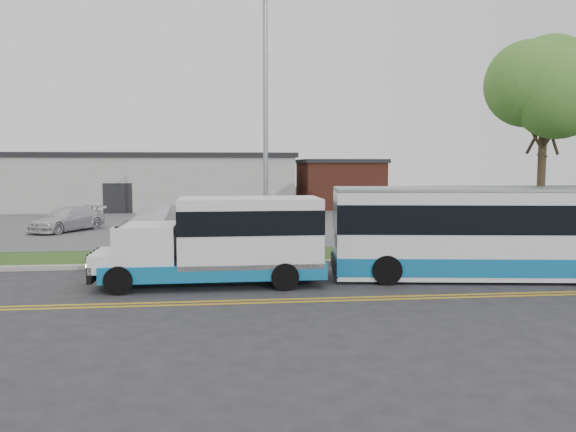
{
  "coord_description": "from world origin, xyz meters",
  "views": [
    {
      "loc": [
        1.52,
        -18.1,
        3.5
      ],
      "look_at": [
        3.8,
        2.43,
        1.6
      ],
      "focal_mm": 35.0,
      "sensor_mm": 36.0,
      "label": 1
    }
  ],
  "objects": [
    {
      "name": "curb",
      "position": [
        0.0,
        1.1,
        0.07
      ],
      "size": [
        80.0,
        0.3,
        0.15
      ],
      "primitive_type": "cube",
      "color": "#9E9B93",
      "rests_on": "ground"
    },
    {
      "name": "tree_east",
      "position": [
        14.0,
        3.0,
        6.2
      ],
      "size": [
        5.2,
        5.2,
        8.33
      ],
      "color": "#33281C",
      "rests_on": "verge"
    },
    {
      "name": "commercial_building",
      "position": [
        -6.0,
        27.0,
        2.18
      ],
      "size": [
        25.4,
        10.4,
        4.35
      ],
      "color": "#9E9E99",
      "rests_on": "ground"
    },
    {
      "name": "shuttle_bus",
      "position": [
        1.55,
        -1.8,
        1.35
      ],
      "size": [
        6.65,
        2.28,
        2.54
      ],
      "rotation": [
        0.0,
        0.0,
        0.01
      ],
      "color": "#0E6399",
      "rests_on": "ground"
    },
    {
      "name": "lane_line_north",
      "position": [
        0.0,
        -3.85,
        0.01
      ],
      "size": [
        70.0,
        0.12,
        0.01
      ],
      "primitive_type": "cube",
      "color": "#C49217",
      "rests_on": "ground"
    },
    {
      "name": "streetlight_near",
      "position": [
        3.0,
        2.73,
        5.23
      ],
      "size": [
        0.35,
        1.53,
        9.5
      ],
      "color": "gray",
      "rests_on": "verge"
    },
    {
      "name": "parking_lot",
      "position": [
        0.0,
        17.0,
        0.05
      ],
      "size": [
        80.0,
        25.0,
        0.1
      ],
      "primitive_type": "cube",
      "color": "#4C4C4F",
      "rests_on": "ground"
    },
    {
      "name": "transit_bus",
      "position": [
        9.8,
        -1.8,
        1.41
      ],
      "size": [
        10.28,
        3.63,
        2.79
      ],
      "rotation": [
        0.0,
        0.0,
        -0.13
      ],
      "color": "silver",
      "rests_on": "ground"
    },
    {
      "name": "lane_line_south",
      "position": [
        0.0,
        -4.15,
        0.01
      ],
      "size": [
        70.0,
        0.12,
        0.01
      ],
      "primitive_type": "cube",
      "color": "#C49217",
      "rests_on": "ground"
    },
    {
      "name": "parked_car_a",
      "position": [
        -1.9,
        9.68,
        0.81
      ],
      "size": [
        1.86,
        4.41,
        1.41
      ],
      "primitive_type": "imported",
      "rotation": [
        0.0,
        0.0,
        -0.09
      ],
      "color": "#ADAEB4",
      "rests_on": "parking_lot"
    },
    {
      "name": "parked_car_b",
      "position": [
        -6.57,
        11.51,
        0.71
      ],
      "size": [
        3.67,
        4.5,
        1.23
      ],
      "primitive_type": "imported",
      "rotation": [
        0.0,
        0.0,
        -0.55
      ],
      "color": "silver",
      "rests_on": "parking_lot"
    },
    {
      "name": "ground",
      "position": [
        0.0,
        0.0,
        0.0
      ],
      "size": [
        140.0,
        140.0,
        0.0
      ],
      "primitive_type": "plane",
      "color": "#28282B",
      "rests_on": "ground"
    },
    {
      "name": "verge",
      "position": [
        0.0,
        2.9,
        0.05
      ],
      "size": [
        80.0,
        3.3,
        0.1
      ],
      "primitive_type": "cube",
      "color": "#234617",
      "rests_on": "ground"
    },
    {
      "name": "brick_wing",
      "position": [
        10.5,
        26.0,
        1.96
      ],
      "size": [
        6.3,
        7.3,
        3.9
      ],
      "color": "brown",
      "rests_on": "ground"
    }
  ]
}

